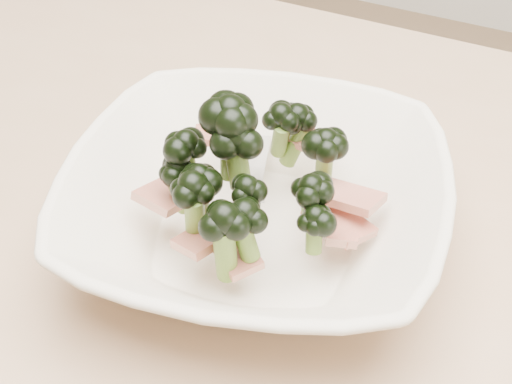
# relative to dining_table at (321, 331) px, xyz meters

# --- Properties ---
(dining_table) EXTENTS (1.20, 0.80, 0.75)m
(dining_table) POSITION_rel_dining_table_xyz_m (0.00, 0.00, 0.00)
(dining_table) COLOR tan
(dining_table) RESTS_ON ground
(broccoli_dish) EXTENTS (0.36, 0.36, 0.14)m
(broccoli_dish) POSITION_rel_dining_table_xyz_m (-0.06, -0.01, 0.14)
(broccoli_dish) COLOR beige
(broccoli_dish) RESTS_ON dining_table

